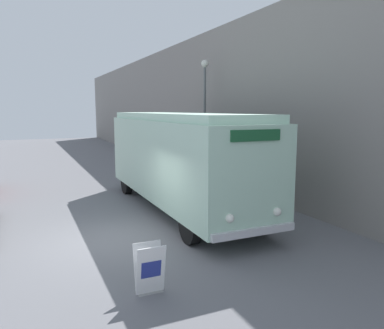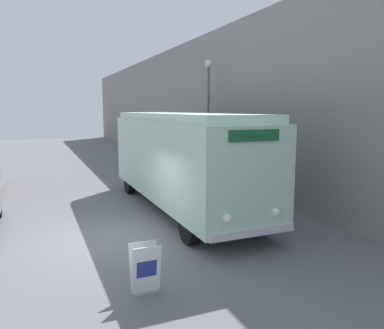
{
  "view_description": "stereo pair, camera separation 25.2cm",
  "coord_description": "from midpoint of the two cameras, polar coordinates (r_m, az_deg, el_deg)",
  "views": [
    {
      "loc": [
        -2.17,
        -10.15,
        3.67
      ],
      "look_at": [
        2.38,
        -0.11,
        2.04
      ],
      "focal_mm": 35.0,
      "sensor_mm": 36.0,
      "label": 1
    },
    {
      "loc": [
        -1.94,
        -10.25,
        3.67
      ],
      "look_at": [
        2.38,
        -0.11,
        2.04
      ],
      "focal_mm": 35.0,
      "sensor_mm": 36.0,
      "label": 2
    }
  ],
  "objects": [
    {
      "name": "vintage_bus",
      "position": [
        13.57,
        -2.41,
        1.27
      ],
      "size": [
        2.55,
        9.77,
        3.53
      ],
      "color": "black",
      "rests_on": "ground_plane"
    },
    {
      "name": "streetlamp",
      "position": [
        18.31,
        1.56,
        9.23
      ],
      "size": [
        0.36,
        0.36,
        6.0
      ],
      "color": "#595E60",
      "rests_on": "ground_plane"
    },
    {
      "name": "building_wall_right",
      "position": [
        22.08,
        -0.55,
        8.76
      ],
      "size": [
        0.3,
        60.0,
        7.61
      ],
      "color": "gray",
      "rests_on": "ground_plane"
    },
    {
      "name": "sign_board",
      "position": [
        7.85,
        -7.42,
        -15.57
      ],
      "size": [
        0.59,
        0.38,
        1.01
      ],
      "color": "gray",
      "rests_on": "ground_plane"
    },
    {
      "name": "ground_plane",
      "position": [
        11.03,
        -12.48,
        -11.22
      ],
      "size": [
        80.0,
        80.0,
        0.0
      ],
      "primitive_type": "plane",
      "color": "slate"
    }
  ]
}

